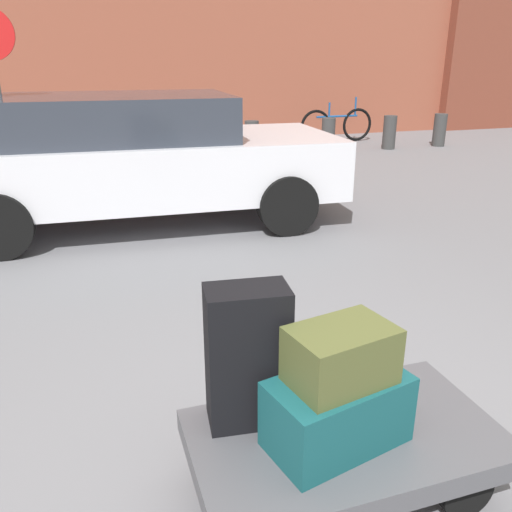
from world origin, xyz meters
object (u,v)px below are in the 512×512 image
object	(u,v)px
duffel_bag_teal_rear_right	(337,412)
suitcase_black_stacked_top	(247,356)
duffel_bag_olive_topmost_pile	(341,355)
bollard_kerb_far	(389,132)
parked_car	(138,156)
luggage_cart	(345,446)
bicycle_leaning	(337,125)
bollard_kerb_near	(252,139)
bollard_kerb_mid	(328,135)
bollard_corner	(440,130)

from	to	relation	value
duffel_bag_teal_rear_right	suitcase_black_stacked_top	distance (m)	0.42
duffel_bag_olive_topmost_pile	bollard_kerb_far	xyz separation A→B (m)	(5.21, 8.13, -0.41)
suitcase_black_stacked_top	duffel_bag_olive_topmost_pile	bearing A→B (deg)	-34.22
duffel_bag_teal_rear_right	parked_car	xyz separation A→B (m)	(-0.27, 4.46, 0.28)
parked_car	bollard_kerb_far	distance (m)	6.61
luggage_cart	parked_car	world-z (taller)	parked_car
bollard_kerb_far	duffel_bag_teal_rear_right	bearing A→B (deg)	-122.67
parked_car	luggage_cart	bearing A→B (deg)	-85.68
luggage_cart	duffel_bag_olive_topmost_pile	bearing A→B (deg)	-148.69
duffel_bag_olive_topmost_pile	luggage_cart	bearing A→B (deg)	20.14
duffel_bag_teal_rear_right	bicycle_leaning	distance (m)	10.39
luggage_cart	parked_car	distance (m)	4.46
bollard_kerb_near	bollard_kerb_far	bearing A→B (deg)	0.00
bollard_kerb_near	bollard_kerb_mid	bearing A→B (deg)	0.00
bollard_kerb_far	luggage_cart	bearing A→B (deg)	-122.46
bicycle_leaning	bollard_kerb_far	size ratio (longest dim) A/B	2.62
duffel_bag_teal_rear_right	duffel_bag_olive_topmost_pile	xyz separation A→B (m)	(0.00, 0.00, 0.26)
duffel_bag_teal_rear_right	bicycle_leaning	bearing A→B (deg)	50.90
bicycle_leaning	duffel_bag_teal_rear_right	bearing A→B (deg)	-116.27
duffel_bag_teal_rear_right	parked_car	distance (m)	4.47
duffel_bag_teal_rear_right	bollard_kerb_mid	distance (m)	8.98
suitcase_black_stacked_top	bollard_corner	xyz separation A→B (m)	(6.72, 7.87, -0.31)
luggage_cart	duffel_bag_teal_rear_right	size ratio (longest dim) A/B	2.33
duffel_bag_teal_rear_right	bicycle_leaning	world-z (taller)	bicycle_leaning
duffel_bag_olive_topmost_pile	bollard_kerb_mid	world-z (taller)	duffel_bag_olive_topmost_pile
duffel_bag_olive_topmost_pile	bollard_corner	xyz separation A→B (m)	(6.43, 8.13, -0.41)
suitcase_black_stacked_top	bollard_corner	bearing A→B (deg)	56.07
luggage_cart	duffel_bag_olive_topmost_pile	xyz separation A→B (m)	(-0.07, -0.04, 0.47)
suitcase_black_stacked_top	bollard_kerb_far	bearing A→B (deg)	61.60
duffel_bag_teal_rear_right	bollard_kerb_near	xyz separation A→B (m)	(2.23, 8.13, -0.15)
suitcase_black_stacked_top	bollard_kerb_far	distance (m)	9.61
suitcase_black_stacked_top	duffel_bag_olive_topmost_pile	world-z (taller)	suitcase_black_stacked_top
suitcase_black_stacked_top	bollard_kerb_mid	world-z (taller)	suitcase_black_stacked_top
suitcase_black_stacked_top	parked_car	world-z (taller)	parked_car
suitcase_black_stacked_top	bicycle_leaning	world-z (taller)	bicycle_leaning
bollard_kerb_far	bollard_kerb_mid	bearing A→B (deg)	180.00
duffel_bag_olive_topmost_pile	bollard_kerb_near	world-z (taller)	duffel_bag_olive_topmost_pile
parked_car	bollard_kerb_mid	size ratio (longest dim) A/B	6.55
bollard_corner	duffel_bag_teal_rear_right	bearing A→B (deg)	-128.34
suitcase_black_stacked_top	bollard_kerb_near	size ratio (longest dim) A/B	0.91
luggage_cart	bollard_corner	size ratio (longest dim) A/B	1.92
duffel_bag_teal_rear_right	parked_car	size ratio (longest dim) A/B	0.13
parked_car	bollard_kerb_far	size ratio (longest dim) A/B	6.55
luggage_cart	suitcase_black_stacked_top	world-z (taller)	suitcase_black_stacked_top
duffel_bag_olive_topmost_pile	bollard_kerb_near	distance (m)	8.44
bollard_corner	bollard_kerb_mid	bearing A→B (deg)	180.00
luggage_cart	duffel_bag_teal_rear_right	distance (m)	0.23
duffel_bag_olive_topmost_pile	bicycle_leaning	xyz separation A→B (m)	(4.60, 9.32, -0.37)
bollard_corner	bicycle_leaning	bearing A→B (deg)	147.00
bicycle_leaning	bollard_kerb_near	xyz separation A→B (m)	(-2.36, -1.19, -0.04)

